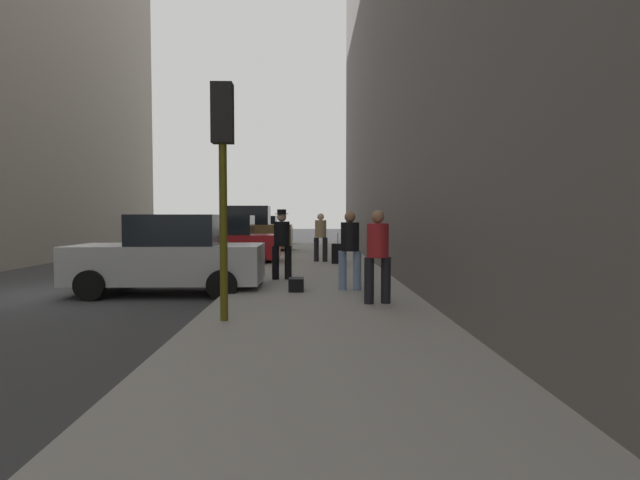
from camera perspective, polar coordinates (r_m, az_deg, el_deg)
The scene contains 14 objects.
ground_plane at distance 12.78m, azimuth -28.31°, elevation -5.48°, with size 120.00×120.00×0.00m, color #38383A.
sidewalk at distance 11.36m, azimuth -0.17°, elevation -5.76°, with size 4.00×40.00×0.15m, color gray.
parked_silver_sedan at distance 11.77m, azimuth -16.74°, elevation -1.79°, with size 4.21×2.08×1.79m.
parked_red_hatchback at distance 18.02m, azimuth -11.19°, elevation -0.21°, with size 4.21×2.09×1.79m.
parked_bronze_suv at distance 23.93m, azimuth -8.65°, elevation 0.95°, with size 4.60×2.07×2.25m.
parked_dark_green_sedan at distance 29.76m, azimuth -7.14°, elevation 0.94°, with size 4.20×2.07×1.79m.
fire_hydrant at distance 18.45m, azimuth -5.30°, elevation -1.20°, with size 0.42×0.22×0.70m.
traffic_light at distance 7.80m, azimuth -11.05°, elevation 10.11°, with size 0.32×0.32×3.60m.
pedestrian_in_tan_coat at distance 17.70m, azimuth 0.08°, elevation 0.61°, with size 0.53×0.50×1.71m.
pedestrian_in_red_jacket at distance 9.17m, azimuth 6.60°, elevation -1.33°, with size 0.52×0.46×1.71m.
pedestrian_in_jeans at distance 10.84m, azimuth 3.44°, elevation -0.70°, with size 0.51×0.43×1.71m.
pedestrian_with_fedora at distance 12.69m, azimuth -4.40°, elevation -0.07°, with size 0.51×0.43×1.78m.
rolling_suitcase at distance 17.07m, azimuth 2.06°, elevation -1.53°, with size 0.46×0.62×1.04m.
duffel_bag at distance 10.73m, azimuth -2.73°, elevation -5.10°, with size 0.32×0.44×0.28m.
Camera 1 is at (5.84, -11.23, 1.74)m, focal length 28.00 mm.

